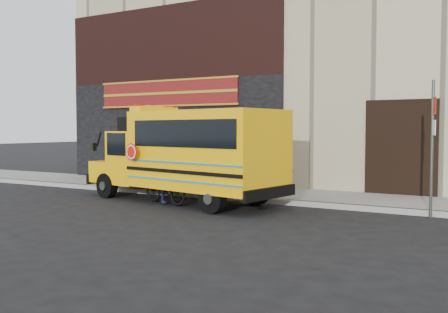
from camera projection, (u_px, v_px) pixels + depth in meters
ground at (202, 214)px, 13.00m from camera, size 120.00×120.00×0.00m
curb at (247, 199)px, 15.26m from camera, size 40.00×0.20×0.15m
sidewalk at (267, 194)px, 16.56m from camera, size 40.00×3.00×0.15m
building at (327, 40)px, 21.78m from camera, size 20.00×10.70×12.00m
school_bus at (190, 153)px, 14.90m from camera, size 7.19×3.47×2.92m
sign_pole at (432, 143)px, 12.39m from camera, size 0.14×0.28×3.44m
bicycle at (165, 185)px, 14.77m from camera, size 1.98×1.08×1.15m
cyclist at (168, 172)px, 14.71m from camera, size 0.63×0.80×1.92m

